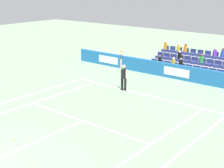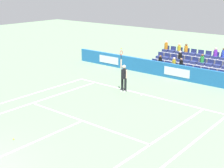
% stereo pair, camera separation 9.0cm
% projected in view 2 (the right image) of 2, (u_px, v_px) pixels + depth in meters
% --- Properties ---
extents(line_baseline, '(10.97, 0.10, 0.01)m').
position_uv_depth(line_baseline, '(143.00, 94.00, 20.74)').
color(line_baseline, white).
rests_on(line_baseline, ground).
extents(line_service, '(8.23, 0.10, 0.01)m').
position_uv_depth(line_service, '(82.00, 121.00, 16.68)').
color(line_service, white).
rests_on(line_service, ground).
extents(line_centre_service, '(0.10, 6.40, 0.01)m').
position_uv_depth(line_centre_service, '(32.00, 143.00, 14.32)').
color(line_centre_service, white).
rests_on(line_centre_service, ground).
extents(line_singles_sideline_left, '(0.10, 11.89, 0.01)m').
position_uv_depth(line_singles_sideline_left, '(26.00, 105.00, 18.85)').
color(line_singles_sideline_left, white).
rests_on(line_singles_sideline_left, ground).
extents(line_singles_sideline_right, '(0.10, 11.89, 0.01)m').
position_uv_depth(line_singles_sideline_right, '(144.00, 149.00, 13.85)').
color(line_singles_sideline_right, white).
rests_on(line_singles_sideline_right, ground).
extents(line_doubles_sideline_left, '(0.10, 11.89, 0.01)m').
position_uv_depth(line_doubles_sideline_left, '(12.00, 100.00, 19.68)').
color(line_doubles_sideline_left, white).
rests_on(line_doubles_sideline_left, ground).
extents(line_doubles_sideline_right, '(0.10, 11.89, 0.01)m').
position_uv_depth(line_doubles_sideline_right, '(173.00, 159.00, 13.02)').
color(line_doubles_sideline_right, white).
rests_on(line_doubles_sideline_right, ground).
extents(line_centre_mark, '(0.10, 0.20, 0.01)m').
position_uv_depth(line_centre_mark, '(142.00, 95.00, 20.67)').
color(line_centre_mark, white).
rests_on(line_centre_mark, ground).
extents(sponsor_barrier, '(19.52, 0.22, 1.10)m').
position_uv_depth(sponsor_barrier, '(177.00, 72.00, 23.89)').
color(sponsor_barrier, '#1E66AD').
rests_on(sponsor_barrier, ground).
extents(tennis_player, '(0.53, 0.38, 2.85)m').
position_uv_depth(tennis_player, '(124.00, 77.00, 21.01)').
color(tennis_player, black).
rests_on(tennis_player, ground).
extents(stadium_stand, '(6.20, 2.85, 2.19)m').
position_uv_depth(stadium_stand, '(192.00, 66.00, 25.60)').
color(stadium_stand, gray).
rests_on(stadium_stand, ground).
extents(loose_tennis_ball, '(0.07, 0.07, 0.07)m').
position_uv_depth(loose_tennis_ball, '(14.00, 139.00, 14.63)').
color(loose_tennis_ball, '#D1E533').
rests_on(loose_tennis_ball, ground).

